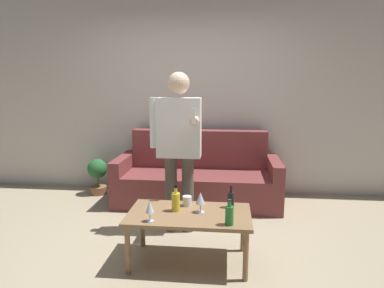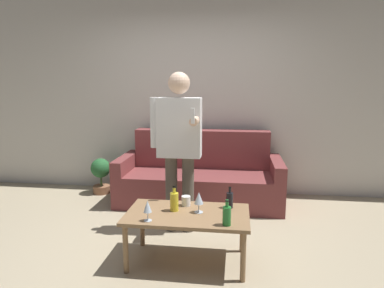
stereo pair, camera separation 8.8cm
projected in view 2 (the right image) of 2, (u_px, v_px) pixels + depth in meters
name	position (u px, v px, depth m)	size (l,w,h in m)	color
ground_plane	(165.00, 254.00, 3.12)	(16.00, 16.00, 0.00)	tan
wall_back	(193.00, 96.00, 4.77)	(8.00, 0.06, 2.70)	silver
couch	(200.00, 178.00, 4.46)	(2.08, 0.84, 0.91)	brown
coffee_table	(187.00, 218.00, 2.92)	(1.05, 0.59, 0.45)	#8E6B47
bottle_orange	(174.00, 201.00, 2.95)	(0.07, 0.07, 0.22)	yellow
bottle_green	(230.00, 200.00, 3.02)	(0.06, 0.06, 0.19)	black
bottle_dark	(227.00, 215.00, 2.65)	(0.07, 0.07, 0.21)	#23752D
wine_glass_near	(148.00, 207.00, 2.73)	(0.07, 0.07, 0.17)	silver
wine_glass_far	(199.00, 199.00, 2.90)	(0.08, 0.08, 0.18)	silver
cup_on_table	(186.00, 201.00, 3.08)	(0.08, 0.08, 0.09)	white
person_standing_front	(179.00, 140.00, 3.46)	(0.52, 0.43, 1.65)	brown
potted_plant	(101.00, 173.00, 4.80)	(0.27, 0.27, 0.50)	#936042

